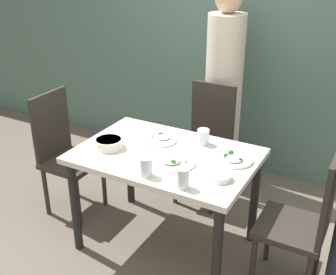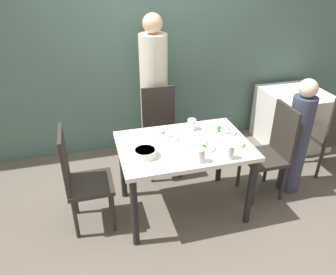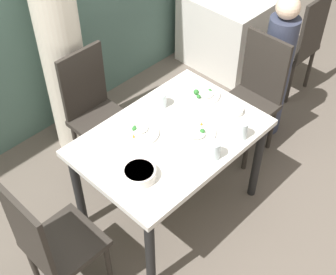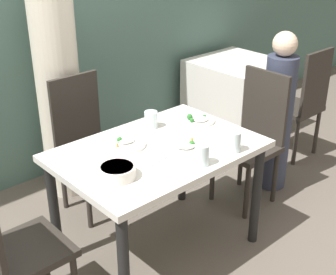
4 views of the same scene
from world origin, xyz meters
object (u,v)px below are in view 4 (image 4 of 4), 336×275
(person_child, at_px, (277,117))
(bowl_curry, at_px, (117,171))
(glass_water_tall, at_px, (202,155))
(plate_rice_adult, at_px, (126,144))
(chair_adult_spot, at_px, (86,142))
(chair_child_spot, at_px, (253,135))
(person_adult, at_px, (59,92))

(person_child, xyz_separation_m, bowl_curry, (-1.60, -0.14, 0.19))
(glass_water_tall, bearing_deg, plate_rice_adult, 109.75)
(person_child, bearing_deg, chair_adult_spot, 149.60)
(chair_child_spot, distance_m, bowl_curry, 1.35)
(plate_rice_adult, relative_size, glass_water_tall, 1.93)
(bowl_curry, distance_m, plate_rice_adult, 0.37)
(person_child, bearing_deg, plate_rice_adult, 174.55)
(person_child, bearing_deg, chair_child_spot, 180.00)
(chair_adult_spot, bearing_deg, person_child, -30.40)
(chair_child_spot, bearing_deg, chair_adult_spot, -127.10)
(chair_adult_spot, distance_m, plate_rice_adult, 0.66)
(glass_water_tall, bearing_deg, chair_child_spot, 20.51)
(person_adult, xyz_separation_m, bowl_curry, (-0.35, -1.19, -0.03))
(plate_rice_adult, xyz_separation_m, glass_water_tall, (0.17, -0.46, 0.05))
(chair_adult_spot, distance_m, bowl_curry, 0.97)
(plate_rice_adult, height_order, glass_water_tall, glass_water_tall)
(chair_child_spot, bearing_deg, plate_rice_adult, -96.87)
(person_adult, bearing_deg, bowl_curry, -106.54)
(chair_adult_spot, height_order, person_child, person_child)
(chair_child_spot, xyz_separation_m, person_adult, (-0.97, 1.05, 0.29))
(chair_adult_spot, height_order, chair_child_spot, same)
(chair_adult_spot, bearing_deg, person_adult, 90.00)
(chair_child_spot, bearing_deg, bowl_curry, -84.16)
(chair_adult_spot, distance_m, chair_child_spot, 1.21)
(person_child, bearing_deg, person_adult, 139.79)
(person_adult, bearing_deg, person_child, -40.21)
(bowl_curry, bearing_deg, chair_adult_spot, 67.83)
(person_child, bearing_deg, bowl_curry, -175.17)
(glass_water_tall, bearing_deg, person_child, 15.92)
(glass_water_tall, bearing_deg, bowl_curry, 154.61)
(chair_adult_spot, relative_size, chair_child_spot, 1.00)
(person_adult, bearing_deg, glass_water_tall, -87.13)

